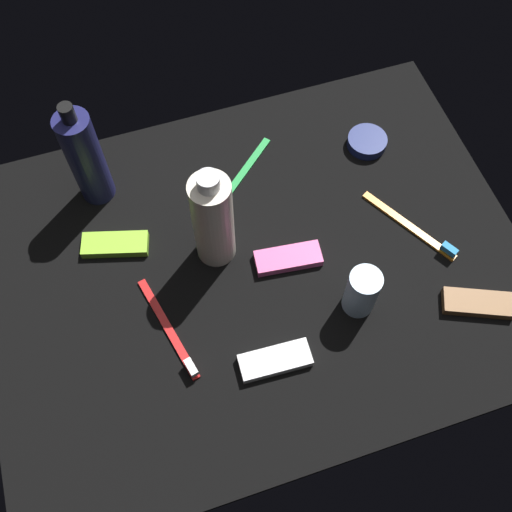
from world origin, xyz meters
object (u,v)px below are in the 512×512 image
object	(u,v)px
toothbrush_orange	(415,228)
snack_bar_pink	(288,258)
toothbrush_green	(237,180)
snack_bar_lime	(115,244)
bodywash_bottle	(213,220)
cream_tin_left	(367,142)
snack_bar_brown	(478,303)
deodorant_stick	(362,292)
toothbrush_red	(171,333)
lotion_bottle	(86,158)
snack_bar_white	(275,360)

from	to	relation	value
toothbrush_orange	snack_bar_pink	bearing A→B (deg)	-3.13
toothbrush_green	snack_bar_lime	world-z (taller)	toothbrush_green
bodywash_bottle	cream_tin_left	bearing A→B (deg)	-158.94
bodywash_bottle	snack_bar_brown	bearing A→B (deg)	148.39
deodorant_stick	cream_tin_left	xyz separation A→B (cm)	(-13.08, -27.44, -3.54)
toothbrush_red	toothbrush_orange	bearing A→B (deg)	-172.99
lotion_bottle	snack_bar_lime	world-z (taller)	lotion_bottle
snack_bar_lime	toothbrush_orange	bearing A→B (deg)	-178.55
lotion_bottle	toothbrush_red	world-z (taller)	lotion_bottle
snack_bar_lime	toothbrush_green	bearing A→B (deg)	-149.07
deodorant_stick	snack_bar_brown	xyz separation A→B (cm)	(-17.08, 5.85, -3.68)
bodywash_bottle	toothbrush_green	xyz separation A→B (cm)	(-7.06, -11.48, -8.67)
toothbrush_red	bodywash_bottle	bearing A→B (deg)	-131.74
deodorant_stick	cream_tin_left	world-z (taller)	deodorant_stick
deodorant_stick	snack_bar_brown	world-z (taller)	deodorant_stick
toothbrush_red	cream_tin_left	xyz separation A→B (cm)	(-41.18, -23.49, 0.28)
snack_bar_white	snack_bar_brown	bearing A→B (deg)	-178.91
cream_tin_left	snack_bar_brown	bearing A→B (deg)	96.86
toothbrush_orange	snack_bar_lime	world-z (taller)	toothbrush_orange
deodorant_stick	bodywash_bottle	bearing A→B (deg)	-41.30
lotion_bottle	snack_bar_brown	size ratio (longest dim) A/B	2.01
deodorant_stick	snack_bar_lime	size ratio (longest dim) A/B	0.85
toothbrush_green	toothbrush_orange	xyz separation A→B (cm)	(-24.35, 17.97, 0.00)
bodywash_bottle	snack_bar_lime	distance (cm)	18.22
toothbrush_red	cream_tin_left	distance (cm)	47.40
snack_bar_brown	cream_tin_left	size ratio (longest dim) A/B	1.52
snack_bar_lime	bodywash_bottle	bearing A→B (deg)	175.75
bodywash_bottle	snack_bar_lime	xyz separation A→B (cm)	(15.10, -5.57, -8.53)
toothbrush_red	cream_tin_left	size ratio (longest dim) A/B	2.61
bodywash_bottle	toothbrush_green	distance (cm)	16.03
bodywash_bottle	cream_tin_left	world-z (taller)	bodywash_bottle
lotion_bottle	snack_bar_pink	world-z (taller)	lotion_bottle
snack_bar_pink	toothbrush_green	bearing A→B (deg)	-72.82
toothbrush_green	toothbrush_red	xyz separation A→B (cm)	(17.43, 23.11, 0.00)
bodywash_bottle	toothbrush_orange	size ratio (longest dim) A/B	1.23
toothbrush_green	toothbrush_red	distance (cm)	28.94
deodorant_stick	toothbrush_green	world-z (taller)	deodorant_stick
bodywash_bottle	snack_bar_pink	bearing A→B (deg)	152.35
snack_bar_pink	snack_bar_lime	bearing A→B (deg)	-16.62
lotion_bottle	cream_tin_left	size ratio (longest dim) A/B	3.06
bodywash_bottle	snack_bar_brown	distance (cm)	41.76
toothbrush_red	snack_bar_pink	size ratio (longest dim) A/B	1.71
toothbrush_orange	toothbrush_red	bearing A→B (deg)	7.01
lotion_bottle	deodorant_stick	bearing A→B (deg)	135.78
snack_bar_pink	snack_bar_white	bearing A→B (deg)	70.72
snack_bar_pink	cream_tin_left	bearing A→B (deg)	-133.51
snack_bar_brown	bodywash_bottle	bearing A→B (deg)	-8.17
toothbrush_green	toothbrush_orange	world-z (taller)	same
snack_bar_white	snack_bar_lime	bearing A→B (deg)	-52.32
toothbrush_green	snack_bar_pink	xyz separation A→B (cm)	(-3.11, 16.81, 0.14)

